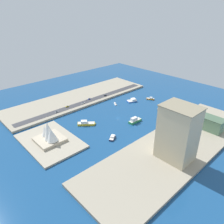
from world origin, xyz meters
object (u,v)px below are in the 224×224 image
sedan_silver (57,112)px  opera_landmark (49,134)px  water_taxi_orange (150,99)px  traffic_light_waterfront (87,101)px  catamaran_blue (132,100)px  suv_black (105,95)px  van_white (83,103)px  taxi_yellow_cab (67,106)px  ferry_green_doubledeck (135,120)px  office_block_beige (178,133)px  sailboat_small_white (115,104)px  hatchback_blue (89,99)px  yacht_sleek_gray (162,110)px  patrol_launch_navy (112,138)px  ferry_white_commuter (182,105)px  ferry_yellow_fast (86,123)px  terminal_long_green (211,124)px

sedan_silver → opera_landmark: size_ratio=0.16×
water_taxi_orange → traffic_light_waterfront: bearing=60.0°
catamaran_blue → suv_black: (41.75, 20.40, 2.08)m
van_white → taxi_yellow_cab: size_ratio=0.92×
ferry_green_doubledeck → opera_landmark: opera_landmark is taller
traffic_light_waterfront → office_block_beige: bearing=174.7°
water_taxi_orange → taxi_yellow_cab: taxi_yellow_cab is taller
office_block_beige → opera_landmark: bearing=34.0°
sailboat_small_white → office_block_beige: size_ratio=0.19×
sedan_silver → van_white: 44.05m
hatchback_blue → catamaran_blue: bearing=-134.2°
catamaran_blue → yacht_sleek_gray: catamaran_blue is taller
water_taxi_orange → opera_landmark: 178.20m
hatchback_blue → taxi_yellow_cab: size_ratio=1.00×
traffic_light_waterfront → opera_landmark: bearing=119.9°
yacht_sleek_gray → catamaran_blue: bearing=5.3°
patrol_launch_navy → taxi_yellow_cab: bearing=-3.2°
ferry_white_commuter → opera_landmark: 196.64m
ferry_green_doubledeck → ferry_white_commuter: 88.66m
opera_landmark → van_white: bearing=-57.1°
ferry_yellow_fast → van_white: (50.17, -32.33, 1.73)m
sailboat_small_white → taxi_yellow_cab: size_ratio=2.26×
sailboat_small_white → van_white: sailboat_small_white is taller
patrol_launch_navy → office_block_beige: office_block_beige is taller
yacht_sleek_gray → traffic_light_waterfront: bearing=36.7°
ferry_white_commuter → opera_landmark: (49.28, 190.21, 7.76)m
water_taxi_orange → taxi_yellow_cab: bearing=62.4°
water_taxi_orange → van_white: (54.78, 93.27, 2.31)m
water_taxi_orange → sailboat_small_white: bearing=65.3°
van_white → opera_landmark: opera_landmark is taller
sailboat_small_white → traffic_light_waterfront: 43.60m
ferry_white_commuter → taxi_yellow_cab: ferry_white_commuter is taller
suv_black → yacht_sleek_gray: bearing=-165.0°
ferry_yellow_fast → sailboat_small_white: 73.93m
catamaran_blue → suv_black: size_ratio=3.86×
ferry_yellow_fast → ferry_white_commuter: bearing=-111.3°
hatchback_blue → ferry_yellow_fast: bearing=139.2°
patrol_launch_navy → sailboat_small_white: sailboat_small_white is taller
taxi_yellow_cab → sailboat_small_white: bearing=-119.9°
patrol_launch_navy → terminal_long_green: bearing=-125.5°
hatchback_blue → taxi_yellow_cab: 41.17m
catamaran_blue → office_block_beige: bearing=148.3°
catamaran_blue → van_white: bearing=58.7°
terminal_long_green → hatchback_blue: (172.07, 49.20, -7.02)m
ferry_white_commuter → office_block_beige: bearing=117.5°
yacht_sleek_gray → ferry_white_commuter: ferry_white_commuter is taller
terminal_long_green → sedan_silver: terminal_long_green is taller
ferry_white_commuter → ferry_yellow_fast: bearing=68.7°
traffic_light_waterfront → ferry_yellow_fast: bearing=141.8°
yacht_sleek_gray → traffic_light_waterfront: size_ratio=2.46×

